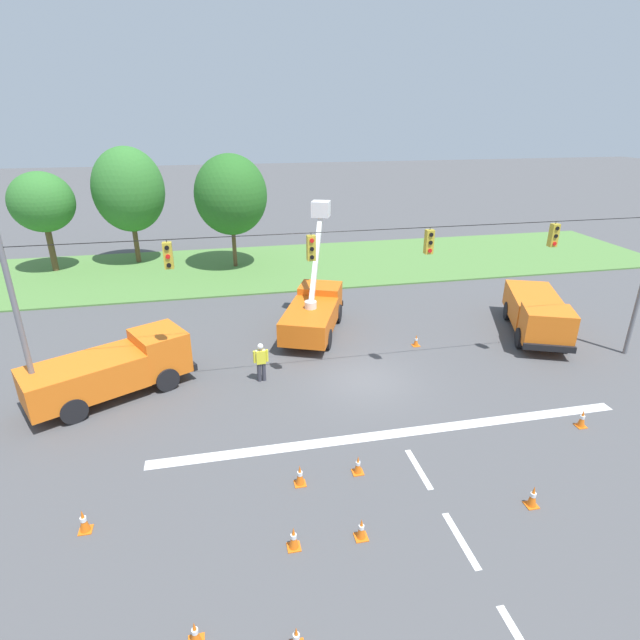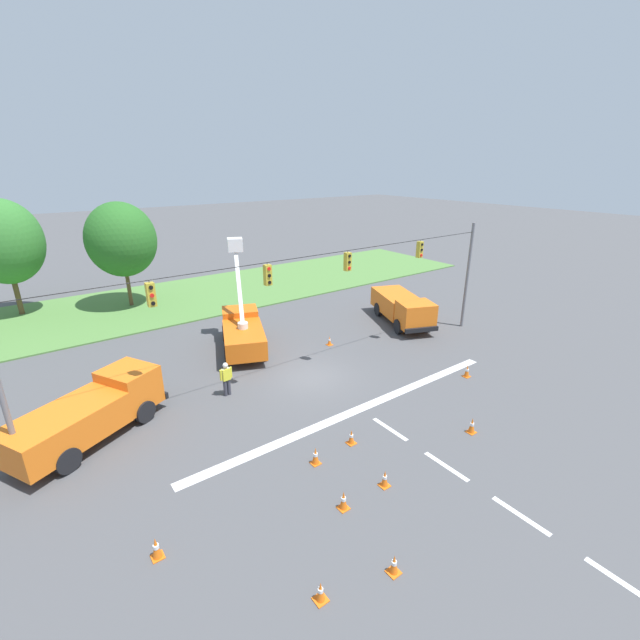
{
  "view_description": "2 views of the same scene",
  "coord_description": "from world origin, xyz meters",
  "px_view_note": "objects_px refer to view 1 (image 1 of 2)",
  "views": [
    {
      "loc": [
        -5.85,
        -18.15,
        10.78
      ],
      "look_at": [
        -1.16,
        4.31,
        1.19
      ],
      "focal_mm": 28.0,
      "sensor_mm": 36.0,
      "label": 1
    },
    {
      "loc": [
        -11.77,
        -16.85,
        10.88
      ],
      "look_at": [
        2.46,
        2.56,
        1.99
      ],
      "focal_mm": 24.0,
      "sensor_mm": 36.0,
      "label": 2
    }
  ],
  "objects_px": {
    "tree_far_west": "(42,202)",
    "utility_truck_support_near": "(537,313)",
    "tree_centre": "(231,195)",
    "traffic_cone_lane_edge_a": "(294,538)",
    "traffic_cone_near_bucket": "(300,475)",
    "traffic_cone_far_right": "(361,529)",
    "traffic_cone_far_left": "(358,465)",
    "traffic_cone_lane_edge_b": "(582,418)",
    "traffic_cone_foreground_left": "(533,496)",
    "traffic_cone_mid_right": "(195,633)",
    "traffic_cone_foreground_right": "(416,341)",
    "tree_west": "(129,190)",
    "traffic_cone_mid_left": "(84,521)",
    "road_worker": "(261,360)",
    "utility_truck_support_far": "(113,368)",
    "traffic_cone_centre_line": "(296,638)",
    "utility_truck_bucket_lift": "(314,309)"
  },
  "relations": [
    {
      "from": "traffic_cone_mid_left",
      "to": "traffic_cone_lane_edge_a",
      "type": "distance_m",
      "value": 5.86
    },
    {
      "from": "traffic_cone_foreground_left",
      "to": "traffic_cone_far_left",
      "type": "height_order",
      "value": "traffic_cone_foreground_left"
    },
    {
      "from": "traffic_cone_lane_edge_a",
      "to": "traffic_cone_far_left",
      "type": "bearing_deg",
      "value": 45.6
    },
    {
      "from": "tree_far_west",
      "to": "traffic_cone_far_left",
      "type": "xyz_separation_m",
      "value": [
        15.58,
        -25.76,
        -4.68
      ]
    },
    {
      "from": "traffic_cone_lane_edge_a",
      "to": "traffic_cone_near_bucket",
      "type": "bearing_deg",
      "value": 76.48
    },
    {
      "from": "road_worker",
      "to": "traffic_cone_lane_edge_a",
      "type": "xyz_separation_m",
      "value": [
        -0.06,
        -9.18,
        -0.66
      ]
    },
    {
      "from": "utility_truck_support_near",
      "to": "road_worker",
      "type": "bearing_deg",
      "value": -172.06
    },
    {
      "from": "traffic_cone_foreground_right",
      "to": "traffic_cone_lane_edge_a",
      "type": "relative_size",
      "value": 0.86
    },
    {
      "from": "tree_west",
      "to": "traffic_cone_mid_left",
      "type": "bearing_deg",
      "value": -86.18
    },
    {
      "from": "tree_far_west",
      "to": "utility_truck_support_near",
      "type": "bearing_deg",
      "value": -31.78
    },
    {
      "from": "traffic_cone_foreground_left",
      "to": "traffic_cone_mid_right",
      "type": "bearing_deg",
      "value": -167.09
    },
    {
      "from": "tree_west",
      "to": "traffic_cone_mid_left",
      "type": "height_order",
      "value": "tree_west"
    },
    {
      "from": "tree_centre",
      "to": "traffic_cone_lane_edge_a",
      "type": "bearing_deg",
      "value": -89.61
    },
    {
      "from": "utility_truck_bucket_lift",
      "to": "traffic_cone_foreground_right",
      "type": "distance_m",
      "value": 5.48
    },
    {
      "from": "road_worker",
      "to": "traffic_cone_mid_right",
      "type": "relative_size",
      "value": 2.81
    },
    {
      "from": "traffic_cone_near_bucket",
      "to": "traffic_cone_far_right",
      "type": "bearing_deg",
      "value": -62.34
    },
    {
      "from": "traffic_cone_near_bucket",
      "to": "road_worker",
      "type": "bearing_deg",
      "value": 94.4
    },
    {
      "from": "traffic_cone_mid_left",
      "to": "traffic_cone_far_left",
      "type": "height_order",
      "value": "traffic_cone_mid_left"
    },
    {
      "from": "traffic_cone_lane_edge_b",
      "to": "traffic_cone_far_left",
      "type": "bearing_deg",
      "value": -174.86
    },
    {
      "from": "traffic_cone_far_right",
      "to": "traffic_cone_near_bucket",
      "type": "bearing_deg",
      "value": 117.66
    },
    {
      "from": "utility_truck_support_far",
      "to": "traffic_cone_foreground_right",
      "type": "xyz_separation_m",
      "value": [
        13.82,
        1.83,
        -0.92
      ]
    },
    {
      "from": "tree_west",
      "to": "traffic_cone_far_right",
      "type": "height_order",
      "value": "tree_west"
    },
    {
      "from": "tree_west",
      "to": "traffic_cone_mid_right",
      "type": "distance_m",
      "value": 32.33
    },
    {
      "from": "tree_far_west",
      "to": "traffic_cone_near_bucket",
      "type": "relative_size",
      "value": 9.92
    },
    {
      "from": "tree_west",
      "to": "road_worker",
      "type": "xyz_separation_m",
      "value": [
        7.49,
        -20.22,
        -4.53
      ]
    },
    {
      "from": "tree_west",
      "to": "traffic_cone_lane_edge_a",
      "type": "bearing_deg",
      "value": -75.81
    },
    {
      "from": "utility_truck_support_near",
      "to": "traffic_cone_far_left",
      "type": "distance_m",
      "value": 14.84
    },
    {
      "from": "tree_centre",
      "to": "utility_truck_support_near",
      "type": "distance_m",
      "value": 21.8
    },
    {
      "from": "traffic_cone_foreground_right",
      "to": "traffic_cone_far_right",
      "type": "relative_size",
      "value": 0.91
    },
    {
      "from": "tree_centre",
      "to": "traffic_cone_lane_edge_a",
      "type": "height_order",
      "value": "tree_centre"
    },
    {
      "from": "traffic_cone_foreground_left",
      "to": "traffic_cone_mid_right",
      "type": "height_order",
      "value": "traffic_cone_foreground_left"
    },
    {
      "from": "road_worker",
      "to": "traffic_cone_near_bucket",
      "type": "xyz_separation_m",
      "value": [
        0.52,
        -6.78,
        -0.65
      ]
    },
    {
      "from": "traffic_cone_foreground_right",
      "to": "traffic_cone_far_right",
      "type": "xyz_separation_m",
      "value": [
        -6.07,
        -11.16,
        0.03
      ]
    },
    {
      "from": "traffic_cone_lane_edge_b",
      "to": "traffic_cone_far_right",
      "type": "bearing_deg",
      "value": -160.28
    },
    {
      "from": "traffic_cone_foreground_left",
      "to": "traffic_cone_near_bucket",
      "type": "bearing_deg",
      "value": 160.57
    },
    {
      "from": "traffic_cone_lane_edge_b",
      "to": "traffic_cone_far_right",
      "type": "xyz_separation_m",
      "value": [
        -9.44,
        -3.38,
        -0.03
      ]
    },
    {
      "from": "utility_truck_support_near",
      "to": "traffic_cone_far_right",
      "type": "xyz_separation_m",
      "value": [
        -12.66,
        -11.24,
        -0.89
      ]
    },
    {
      "from": "traffic_cone_mid_left",
      "to": "traffic_cone_lane_edge_a",
      "type": "xyz_separation_m",
      "value": [
        5.59,
        -1.76,
        -0.02
      ]
    },
    {
      "from": "tree_west",
      "to": "traffic_cone_foreground_right",
      "type": "bearing_deg",
      "value": -49.98
    },
    {
      "from": "traffic_cone_lane_edge_a",
      "to": "traffic_cone_lane_edge_b",
      "type": "relative_size",
      "value": 0.98
    },
    {
      "from": "traffic_cone_centre_line",
      "to": "utility_truck_support_far",
      "type": "bearing_deg",
      "value": 114.79
    },
    {
      "from": "utility_truck_bucket_lift",
      "to": "traffic_cone_centre_line",
      "type": "distance_m",
      "value": 16.95
    },
    {
      "from": "traffic_cone_lane_edge_a",
      "to": "traffic_cone_mid_left",
      "type": "bearing_deg",
      "value": 162.51
    },
    {
      "from": "traffic_cone_foreground_left",
      "to": "traffic_cone_centre_line",
      "type": "distance_m",
      "value": 8.0
    },
    {
      "from": "utility_truck_support_far",
      "to": "traffic_cone_foreground_left",
      "type": "relative_size",
      "value": 9.48
    },
    {
      "from": "tree_far_west",
      "to": "traffic_cone_near_bucket",
      "type": "bearing_deg",
      "value": -62.18
    },
    {
      "from": "traffic_cone_near_bucket",
      "to": "traffic_cone_lane_edge_a",
      "type": "bearing_deg",
      "value": -103.52
    },
    {
      "from": "traffic_cone_mid_right",
      "to": "traffic_cone_lane_edge_b",
      "type": "distance_m",
      "value": 14.85
    },
    {
      "from": "traffic_cone_near_bucket",
      "to": "traffic_cone_centre_line",
      "type": "xyz_separation_m",
      "value": [
        -0.94,
        -5.09,
        -0.04
      ]
    },
    {
      "from": "traffic_cone_lane_edge_b",
      "to": "traffic_cone_far_right",
      "type": "height_order",
      "value": "traffic_cone_lane_edge_b"
    }
  ]
}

